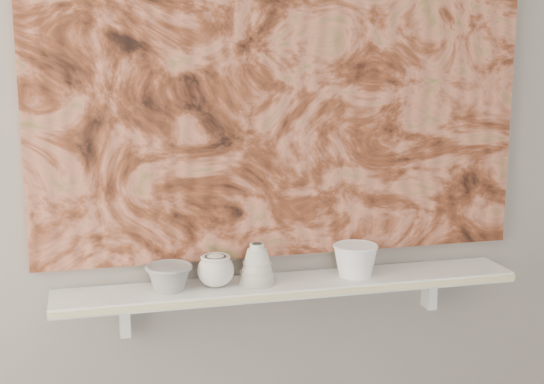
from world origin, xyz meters
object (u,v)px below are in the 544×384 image
object	(u,v)px
bowl_grey	(169,277)
bowl_white	(355,260)
shelf	(290,285)
bell_vessel	(257,263)
painting	(284,75)
cup_cream	(216,270)

from	to	relation	value
bowl_grey	bowl_white	size ratio (longest dim) A/B	0.99
shelf	bowl_white	distance (m)	0.22
bell_vessel	bowl_grey	bearing A→B (deg)	180.00
bowl_grey	painting	bearing A→B (deg)	12.51
shelf	painting	bearing A→B (deg)	90.00
painting	bowl_grey	world-z (taller)	painting
cup_cream	painting	bearing A→B (deg)	19.62
cup_cream	bell_vessel	distance (m)	0.12
bowl_white	painting	bearing A→B (deg)	158.72
shelf	bowl_grey	bearing A→B (deg)	180.00
painting	cup_cream	xyz separation A→B (m)	(-0.23, -0.08, -0.56)
bowl_grey	cup_cream	size ratio (longest dim) A/B	1.27
bowl_grey	bell_vessel	xyz separation A→B (m)	(0.26, 0.00, 0.02)
painting	shelf	bearing A→B (deg)	-90.00
shelf	bell_vessel	xyz separation A→B (m)	(-0.10, 0.00, 0.08)
bowl_grey	bell_vessel	bearing A→B (deg)	0.00
shelf	cup_cream	xyz separation A→B (m)	(-0.23, 0.00, 0.06)
painting	cup_cream	distance (m)	0.61
shelf	bowl_grey	xyz separation A→B (m)	(-0.36, 0.00, 0.05)
bell_vessel	bowl_white	size ratio (longest dim) A/B	0.88
painting	bell_vessel	bearing A→B (deg)	-141.62
bowl_grey	bowl_white	distance (m)	0.57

